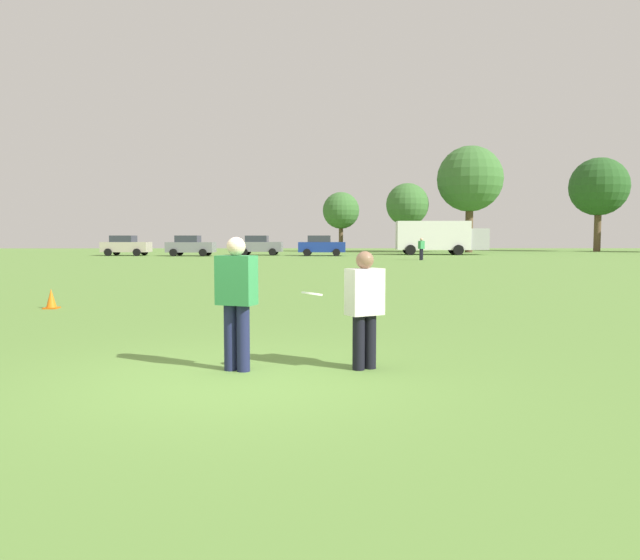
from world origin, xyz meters
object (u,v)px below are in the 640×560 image
parked_car_mid_left (190,246)px  parked_car_mid_right (321,245)px  player_defender (365,304)px  parked_car_center (259,245)px  bystander_sideline_watcher (421,248)px  box_truck (439,236)px  parked_car_near_left (126,245)px  player_thrower (236,296)px  frisbee (312,294)px  traffic_cone (51,299)px

parked_car_mid_left → parked_car_mid_right: bearing=2.1°
player_defender → parked_car_mid_left: bearing=104.2°
parked_car_center → bystander_sideline_watcher: bearing=-42.4°
bystander_sideline_watcher → box_truck: bearing=72.7°
parked_car_near_left → bystander_sideline_watcher: parked_car_near_left is taller
player_thrower → parked_car_mid_right: (1.76, 46.19, -0.05)m
box_truck → parked_car_mid_right: bearing=-165.6°
box_truck → bystander_sideline_watcher: (-4.03, -12.89, -0.83)m
frisbee → traffic_cone: frisbee is taller
player_thrower → player_defender: bearing=2.6°
parked_car_mid_right → frisbee: bearing=-91.0°
bystander_sideline_watcher → frisbee: bearing=-102.4°
player_defender → parked_car_near_left: size_ratio=0.36×
player_defender → bystander_sideline_watcher: bearing=78.6°
parked_car_mid_left → parked_car_center: size_ratio=1.00×
frisbee → bystander_sideline_watcher: 37.25m
player_thrower → parked_car_center: (-4.01, 48.04, -0.05)m
box_truck → traffic_cone: bearing=-113.4°
player_defender → parked_car_center: bearing=96.7°
player_thrower → frisbee: player_thrower is taller
player_thrower → frisbee: bearing=-11.3°
parked_car_mid_left → parked_car_near_left: bearing=170.6°
parked_car_mid_right → box_truck: bearing=14.4°
parked_car_near_left → parked_car_mid_right: (17.73, -0.58, 0.00)m
parked_car_near_left → parked_car_center: bearing=6.1°
player_thrower → bystander_sideline_watcher: bearing=76.1°
player_thrower → frisbee: size_ratio=6.31×
player_thrower → parked_car_mid_left: bearing=102.2°
player_defender → traffic_cone: (-7.00, 6.70, -0.64)m
player_defender → box_truck: 50.30m
parked_car_near_left → player_thrower: bearing=-71.1°
player_defender → frisbee: size_ratio=5.64×
bystander_sideline_watcher → parked_car_near_left: bearing=157.0°
player_defender → parked_car_mid_right: size_ratio=0.36×
parked_car_mid_left → player_thrower: bearing=-77.8°
frisbee → bystander_sideline_watcher: bearing=77.6°
player_defender → traffic_cone: bearing=136.3°
player_thrower → parked_car_mid_right: parked_car_mid_right is taller
player_defender → parked_car_center: parked_car_center is taller
parked_car_mid_right → bystander_sideline_watcher: 12.32m
box_truck → frisbee: bearing=-103.7°
parked_car_center → parked_car_mid_right: same height
parked_car_mid_left → parked_car_center: same height
traffic_cone → box_truck: bearing=66.6°
bystander_sideline_watcher → player_thrower: bearing=-103.9°
parked_car_near_left → parked_car_mid_right: size_ratio=1.00×
player_thrower → player_defender: (1.66, 0.08, -0.11)m
player_defender → frisbee: player_defender is taller
player_thrower → frisbee: 1.00m
frisbee → parked_car_near_left: 49.93m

